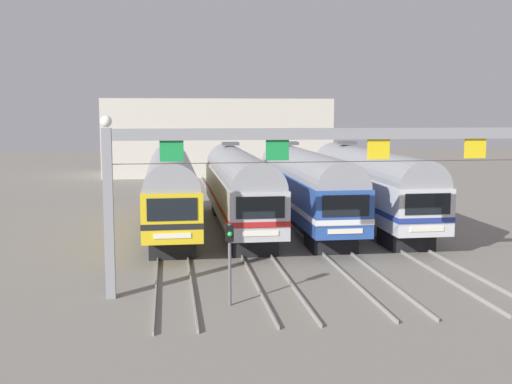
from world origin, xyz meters
TOP-DOWN VIEW (x-y plane):
  - ground_plane at (0.00, 0.00)m, footprint 160.00×160.00m
  - track_bed at (-0.00, 17.00)m, footprint 13.71×70.00m
  - commuter_train_yellow at (-6.10, -0.00)m, footprint 2.88×18.06m
  - commuter_train_stainless at (-2.03, -0.00)m, footprint 2.88×18.06m
  - commuter_train_blue at (2.03, -0.00)m, footprint 2.88×18.06m
  - commuter_train_silver at (6.10, -0.00)m, footprint 2.88×18.06m
  - catenary_gantry at (0.00, -13.50)m, footprint 17.44×0.44m
  - yard_signal_mast at (-4.07, -15.11)m, footprint 0.28×0.35m
  - maintenance_building at (-0.73, 34.91)m, footprint 24.97×10.00m

SIDE VIEW (x-z plane):
  - ground_plane at x=0.00m, z-range 0.00..0.00m
  - track_bed at x=0.00m, z-range 0.00..0.15m
  - yard_signal_mast at x=-4.07m, z-range 0.60..3.66m
  - commuter_train_yellow at x=-6.10m, z-range 0.16..5.21m
  - commuter_train_stainless at x=-2.03m, z-range 0.16..5.21m
  - commuter_train_blue at x=2.03m, z-range 0.16..5.21m
  - commuter_train_silver at x=6.10m, z-range 0.16..5.21m
  - maintenance_building at x=-0.73m, z-range 0.00..8.47m
  - catenary_gantry at x=0.00m, z-range 1.62..8.59m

